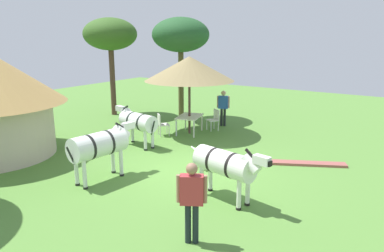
% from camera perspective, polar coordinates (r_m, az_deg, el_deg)
% --- Properties ---
extents(ground_plane, '(36.00, 36.00, 0.00)m').
position_cam_1_polar(ground_plane, '(11.34, 0.29, -6.74)').
color(ground_plane, '#528235').
extents(shade_umbrella, '(3.64, 3.64, 3.18)m').
position_cam_1_polar(shade_umbrella, '(14.91, -0.41, 8.92)').
color(shade_umbrella, '#4E312F').
rests_on(shade_umbrella, ground_plane).
extents(patio_dining_table, '(1.50, 1.20, 0.74)m').
position_cam_1_polar(patio_dining_table, '(15.22, -0.40, 1.25)').
color(patio_dining_table, silver).
rests_on(patio_dining_table, ground_plane).
extents(patio_chair_east_end, '(0.59, 0.59, 0.90)m').
position_cam_1_polar(patio_chair_east_end, '(15.79, 3.50, 1.21)').
color(patio_chair_east_end, silver).
rests_on(patio_chair_east_end, ground_plane).
extents(patio_chair_near_lawn, '(0.60, 0.61, 0.90)m').
position_cam_1_polar(patio_chair_near_lawn, '(14.96, -4.76, 0.46)').
color(patio_chair_near_lawn, silver).
rests_on(patio_chair_near_lawn, ground_plane).
extents(guest_beside_umbrella, '(0.32, 0.55, 1.60)m').
position_cam_1_polar(guest_beside_umbrella, '(16.48, 4.89, 3.30)').
color(guest_beside_umbrella, '#202428').
rests_on(guest_beside_umbrella, ground_plane).
extents(standing_watcher, '(0.41, 0.53, 1.67)m').
position_cam_1_polar(standing_watcher, '(7.19, -0.04, -10.79)').
color(standing_watcher, black).
rests_on(standing_watcher, ground_plane).
extents(striped_lounge_chair, '(0.95, 0.90, 0.65)m').
position_cam_1_polar(striped_lounge_chair, '(11.48, 2.22, -5.12)').
color(striped_lounge_chair, '#27A07A').
rests_on(striped_lounge_chair, ground_plane).
extents(zebra_nearest_camera, '(2.30, 0.88, 1.58)m').
position_cam_1_polar(zebra_nearest_camera, '(10.53, -14.16, -2.87)').
color(zebra_nearest_camera, silver).
rests_on(zebra_nearest_camera, ground_plane).
extents(zebra_by_umbrella, '(0.92, 2.25, 1.49)m').
position_cam_1_polar(zebra_by_umbrella, '(9.01, 5.34, -5.95)').
color(zebra_by_umbrella, silver).
rests_on(zebra_by_umbrella, ground_plane).
extents(zebra_toward_hut, '(0.85, 2.18, 1.46)m').
position_cam_1_polar(zebra_toward_hut, '(13.56, -8.54, 0.68)').
color(zebra_toward_hut, silver).
rests_on(zebra_toward_hut, ground_plane).
extents(acacia_tree_behind_hut, '(2.64, 2.64, 4.84)m').
position_cam_1_polar(acacia_tree_behind_hut, '(19.01, -12.61, 13.65)').
color(acacia_tree_behind_hut, '#50362B').
rests_on(acacia_tree_behind_hut, ground_plane).
extents(acacia_tree_right_background, '(2.70, 2.70, 4.83)m').
position_cam_1_polar(acacia_tree_right_background, '(17.66, -1.78, 13.88)').
color(acacia_tree_right_background, brown).
rests_on(acacia_tree_right_background, ground_plane).
extents(brick_patio_kerb, '(1.56, 2.67, 0.08)m').
position_cam_1_polar(brick_patio_kerb, '(12.23, 16.56, -5.58)').
color(brick_patio_kerb, '#944E47').
rests_on(brick_patio_kerb, ground_plane).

